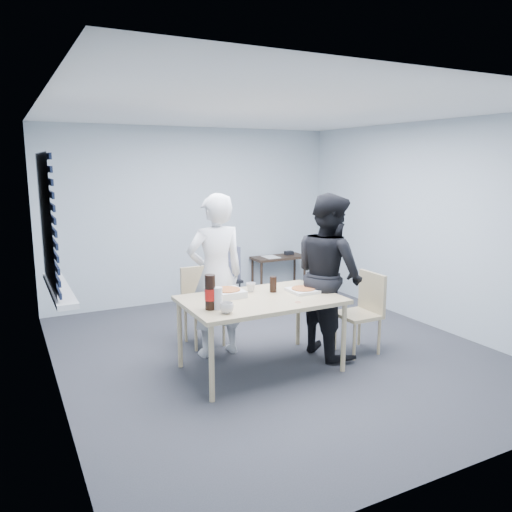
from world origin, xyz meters
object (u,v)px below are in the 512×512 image
person_white (216,276)px  backpack (228,264)px  soda_bottle (210,293)px  chair_far (201,300)px  stool (228,287)px  dining_table (261,304)px  chair_right (364,307)px  side_table (279,261)px  person_black (329,275)px  mug_b (251,287)px  mug_a (227,308)px

person_white → backpack: person_white is taller
person_white → soda_bottle: person_white is taller
chair_far → stool: 1.24m
dining_table → chair_right: size_ratio=1.74×
chair_right → side_table: chair_right is taller
chair_far → stool: (0.76, 0.96, -0.15)m
chair_far → person_black: bearing=-40.2°
dining_table → mug_b: mug_b is taller
mug_b → chair_right: bearing=-15.8°
person_white → mug_a: size_ratio=14.39×
side_table → mug_a: size_ratio=7.16×
person_black → side_table: person_black is taller
chair_far → person_black: (1.12, -0.95, 0.37)m
backpack → soda_bottle: 2.39m
mug_a → backpack: bearing=65.8°
mug_a → soda_bottle: bearing=116.3°
dining_table → soda_bottle: 0.65m
person_white → backpack: bearing=-118.7°
stool → mug_b: mug_b is taller
dining_table → backpack: backpack is taller
backpack → mug_a: 2.51m
dining_table → person_black: bearing=5.1°
chair_right → stool: 2.20m
person_black → stool: person_black is taller
chair_far → person_white: person_white is taller
dining_table → person_black: 0.90m
person_white → stool: (0.76, 1.40, -0.53)m
dining_table → mug_a: bearing=-148.6°
side_table → soda_bottle: bearing=-129.9°
stool → backpack: size_ratio=1.02×
side_table → mug_a: 3.70m
person_black → mug_b: 0.88m
stool → chair_right: bearing=-70.4°
chair_far → side_table: size_ratio=1.01×
side_table → mug_a: (-2.23, -2.95, 0.29)m
stool → mug_a: 2.55m
chair_right → dining_table: bearing=176.5°
chair_right → soda_bottle: 1.89m
backpack → chair_right: bearing=-95.1°
dining_table → mug_a: mug_a is taller
chair_far → mug_a: size_ratio=7.24×
mug_b → soda_bottle: 0.75m
person_black → backpack: 1.94m
dining_table → soda_bottle: size_ratio=4.74×
dining_table → soda_bottle: (-0.60, -0.13, 0.22)m
chair_far → backpack: size_ratio=1.93×
mug_b → soda_bottle: bearing=-146.9°
mug_b → chair_far: bearing=109.5°
person_white → stool: size_ratio=3.77×
soda_bottle → person_black: bearing=8.2°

